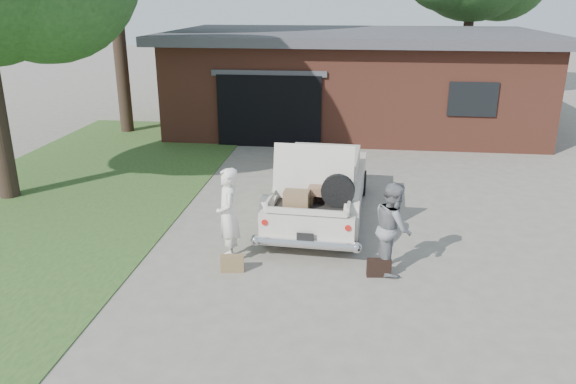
# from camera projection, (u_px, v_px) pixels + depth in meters

# --- Properties ---
(ground) EXTENTS (90.00, 90.00, 0.00)m
(ground) POSITION_uv_depth(u_px,v_px,m) (284.00, 262.00, 9.87)
(ground) COLOR gray
(ground) RESTS_ON ground
(grass_strip) EXTENTS (6.00, 16.00, 0.02)m
(grass_strip) POSITION_uv_depth(u_px,v_px,m) (71.00, 193.00, 13.32)
(grass_strip) COLOR #2D4C1E
(grass_strip) RESTS_ON ground
(house) EXTENTS (12.80, 7.80, 3.30)m
(house) POSITION_uv_depth(u_px,v_px,m) (353.00, 78.00, 19.95)
(house) COLOR brown
(house) RESTS_ON ground
(sedan) EXTENTS (2.00, 4.64, 1.87)m
(sedan) POSITION_uv_depth(u_px,v_px,m) (321.00, 186.00, 11.71)
(sedan) COLOR beige
(sedan) RESTS_ON ground
(woman_left) EXTENTS (0.58, 0.71, 1.69)m
(woman_left) POSITION_uv_depth(u_px,v_px,m) (228.00, 215.00, 9.70)
(woman_left) COLOR white
(woman_left) RESTS_ON ground
(woman_right) EXTENTS (0.71, 0.85, 1.57)m
(woman_right) POSITION_uv_depth(u_px,v_px,m) (393.00, 227.00, 9.34)
(woman_right) COLOR gray
(woman_right) RESTS_ON ground
(suitcase_left) EXTENTS (0.41, 0.19, 0.30)m
(suitcase_left) POSITION_uv_depth(u_px,v_px,m) (232.00, 263.00, 9.48)
(suitcase_left) COLOR olive
(suitcase_left) RESTS_ON ground
(suitcase_right) EXTENTS (0.41, 0.17, 0.31)m
(suitcase_right) POSITION_uv_depth(u_px,v_px,m) (379.00, 268.00, 9.32)
(suitcase_right) COLOR black
(suitcase_right) RESTS_ON ground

